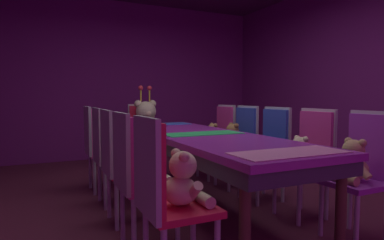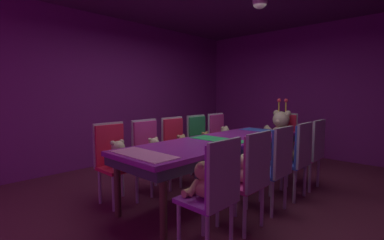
% 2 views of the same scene
% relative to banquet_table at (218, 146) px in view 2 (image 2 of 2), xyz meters
% --- Properties ---
extents(ground_plane, '(7.90, 7.90, 0.00)m').
position_rel_banquet_table_xyz_m(ground_plane, '(0.00, 0.00, -0.66)').
color(ground_plane, '#591E33').
extents(wall_back, '(5.20, 0.12, 2.80)m').
position_rel_banquet_table_xyz_m(wall_back, '(0.00, 3.20, 0.74)').
color(wall_back, '#721E72').
rests_on(wall_back, ground_plane).
extents(wall_left, '(0.12, 6.40, 2.80)m').
position_rel_banquet_table_xyz_m(wall_left, '(-2.60, 0.00, 0.74)').
color(wall_left, '#721E72').
rests_on(wall_left, ground_plane).
extents(banquet_table, '(0.90, 2.86, 0.75)m').
position_rel_banquet_table_xyz_m(banquet_table, '(0.00, 0.00, 0.00)').
color(banquet_table, purple).
rests_on(banquet_table, ground_plane).
extents(chair_left_0, '(0.42, 0.41, 0.98)m').
position_rel_banquet_table_xyz_m(chair_left_0, '(-0.82, -1.09, -0.06)').
color(chair_left_0, red).
rests_on(chair_left_0, ground_plane).
extents(teddy_left_0, '(0.27, 0.35, 0.33)m').
position_rel_banquet_table_xyz_m(teddy_left_0, '(-0.68, -1.09, -0.06)').
color(teddy_left_0, beige).
rests_on(teddy_left_0, chair_left_0).
extents(chair_left_1, '(0.42, 0.41, 0.98)m').
position_rel_banquet_table_xyz_m(chair_left_1, '(-0.83, -0.53, -0.06)').
color(chair_left_1, '#CC338C').
rests_on(chair_left_1, ground_plane).
extents(teddy_left_1, '(0.24, 0.31, 0.30)m').
position_rel_banquet_table_xyz_m(teddy_left_1, '(-0.69, -0.53, -0.07)').
color(teddy_left_1, beige).
rests_on(teddy_left_1, chair_left_1).
extents(chair_left_2, '(0.42, 0.41, 0.98)m').
position_rel_banquet_table_xyz_m(chair_left_2, '(-0.83, -0.00, -0.06)').
color(chair_left_2, red).
rests_on(chair_left_2, ground_plane).
extents(teddy_left_2, '(0.23, 0.29, 0.28)m').
position_rel_banquet_table_xyz_m(teddy_left_2, '(-0.69, -0.00, -0.08)').
color(teddy_left_2, tan).
rests_on(teddy_left_2, chair_left_2).
extents(chair_left_3, '(0.42, 0.41, 0.98)m').
position_rel_banquet_table_xyz_m(chair_left_3, '(-0.83, 0.54, -0.06)').
color(chair_left_3, '#268C4C').
rests_on(chair_left_3, ground_plane).
extents(teddy_left_3, '(0.22, 0.28, 0.27)m').
position_rel_banquet_table_xyz_m(teddy_left_3, '(-0.68, 0.54, -0.08)').
color(teddy_left_3, '#9E7247').
rests_on(teddy_left_3, chair_left_3).
extents(chair_left_4, '(0.42, 0.41, 0.98)m').
position_rel_banquet_table_xyz_m(chair_left_4, '(-0.84, 1.09, -0.06)').
color(chair_left_4, '#CC338C').
rests_on(chair_left_4, ground_plane).
extents(teddy_left_4, '(0.25, 0.33, 0.31)m').
position_rel_banquet_table_xyz_m(teddy_left_4, '(-0.70, 1.09, -0.07)').
color(teddy_left_4, beige).
rests_on(teddy_left_4, chair_left_4).
extents(chair_right_0, '(0.42, 0.41, 0.98)m').
position_rel_banquet_table_xyz_m(chair_right_0, '(0.85, -1.11, -0.06)').
color(chair_right_0, purple).
rests_on(chair_right_0, ground_plane).
extents(teddy_right_0, '(0.27, 0.34, 0.32)m').
position_rel_banquet_table_xyz_m(teddy_right_0, '(0.70, -1.11, -0.06)').
color(teddy_right_0, tan).
rests_on(teddy_right_0, chair_right_0).
extents(chair_right_1, '(0.42, 0.41, 0.98)m').
position_rel_banquet_table_xyz_m(chair_right_1, '(0.84, -0.56, -0.06)').
color(chair_right_1, '#CC338C').
rests_on(chair_right_1, ground_plane).
extents(teddy_right_1, '(0.23, 0.30, 0.28)m').
position_rel_banquet_table_xyz_m(teddy_right_1, '(0.69, -0.56, -0.08)').
color(teddy_right_1, beige).
rests_on(teddy_right_1, chair_right_1).
extents(chair_right_2, '(0.42, 0.41, 0.98)m').
position_rel_banquet_table_xyz_m(chair_right_2, '(0.82, 0.00, -0.06)').
color(chair_right_2, '#2D47B2').
rests_on(chair_right_2, ground_plane).
extents(chair_right_3, '(0.42, 0.41, 0.98)m').
position_rel_banquet_table_xyz_m(chair_right_3, '(0.83, 0.57, -0.06)').
color(chair_right_3, '#2D47B2').
rests_on(chair_right_3, ground_plane).
extents(teddy_right_3, '(0.26, 0.34, 0.32)m').
position_rel_banquet_table_xyz_m(teddy_right_3, '(0.68, 0.57, -0.06)').
color(teddy_right_3, olive).
rests_on(teddy_right_3, chair_right_3).
extents(chair_right_4, '(0.42, 0.41, 0.98)m').
position_rel_banquet_table_xyz_m(chair_right_4, '(0.83, 1.07, -0.06)').
color(chair_right_4, '#CC338C').
rests_on(chair_right_4, ground_plane).
extents(teddy_right_4, '(0.23, 0.30, 0.28)m').
position_rel_banquet_table_xyz_m(teddy_right_4, '(0.69, 1.07, -0.08)').
color(teddy_right_4, '#9E7247').
rests_on(teddy_right_4, chair_right_4).
extents(throne_chair, '(0.41, 0.42, 0.98)m').
position_rel_banquet_table_xyz_m(throne_chair, '(0.00, 1.97, -0.06)').
color(throne_chair, red).
rests_on(throne_chair, ground_plane).
extents(king_teddy_bear, '(0.62, 0.48, 0.80)m').
position_rel_banquet_table_xyz_m(king_teddy_bear, '(0.00, 1.81, 0.06)').
color(king_teddy_bear, beige).
rests_on(king_teddy_bear, throne_chair).
extents(pendant_light, '(0.20, 0.20, 0.20)m').
position_rel_banquet_table_xyz_m(pendant_light, '(0.30, 0.46, 1.89)').
color(pendant_light, white).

